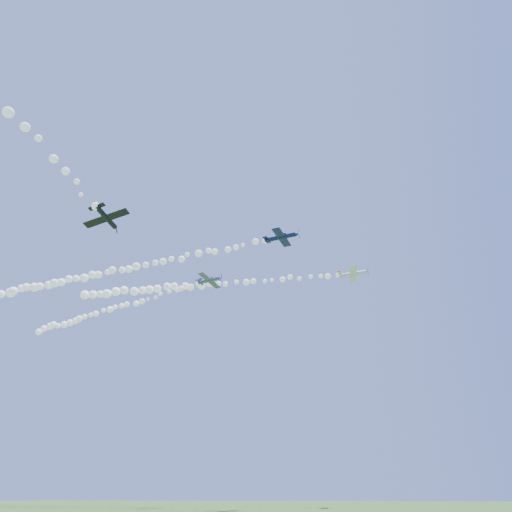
% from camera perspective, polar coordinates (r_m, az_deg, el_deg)
% --- Properties ---
extents(ground, '(260.00, 260.00, 0.00)m').
position_cam_1_polar(ground, '(84.08, -2.49, -30.81)').
color(ground, '#2F541F').
rests_on(ground, ground).
extents(plane_white, '(7.77, 8.02, 2.14)m').
position_cam_1_polar(plane_white, '(107.15, 12.78, -2.31)').
color(plane_white, silver).
extents(smoke_trail_white, '(69.40, 5.88, 3.18)m').
position_cam_1_polar(smoke_trail_white, '(110.38, -6.71, -3.88)').
color(smoke_trail_white, white).
extents(plane_navy, '(7.95, 8.42, 2.39)m').
position_cam_1_polar(plane_navy, '(88.98, 3.43, 2.54)').
color(plane_navy, '#0D133B').
extents(smoke_trail_navy, '(78.18, 15.09, 3.08)m').
position_cam_1_polar(smoke_trail_navy, '(107.27, -18.40, -1.90)').
color(smoke_trail_navy, white).
extents(plane_grey, '(6.99, 7.41, 2.49)m').
position_cam_1_polar(plane_grey, '(102.40, -6.21, -3.24)').
color(plane_grey, '#3D4859').
extents(smoke_trail_grey, '(60.36, 23.08, 3.19)m').
position_cam_1_polar(smoke_trail_grey, '(124.47, -18.96, -6.81)').
color(smoke_trail_grey, white).
extents(plane_black, '(6.90, 6.83, 2.26)m').
position_cam_1_polar(plane_black, '(70.14, -19.33, 4.85)').
color(plane_black, black).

